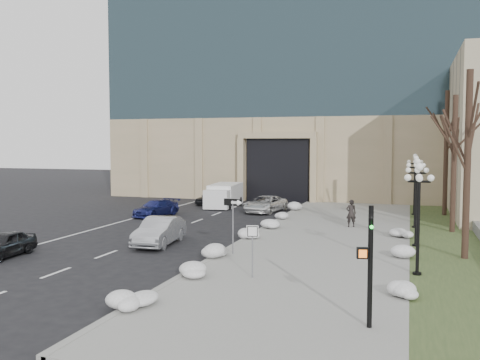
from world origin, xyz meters
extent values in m
plane|color=black|center=(0.00, 0.00, 0.00)|extent=(160.00, 160.00, 0.00)
cube|color=gray|center=(3.50, 14.00, 0.06)|extent=(9.00, 40.00, 0.12)
cube|color=gray|center=(-1.00, 14.00, 0.07)|extent=(0.30, 40.00, 0.14)
cube|color=#344623|center=(10.00, 14.00, 0.05)|extent=(4.00, 40.00, 0.10)
cube|color=tan|center=(-2.00, 42.00, 4.00)|extent=(40.00, 20.00, 8.00)
cube|color=black|center=(-4.00, 33.00, 3.00)|extent=(6.00, 2.50, 6.00)
cube|color=tan|center=(-4.00, 31.60, 6.30)|extent=(7.50, 0.60, 0.60)
cube|color=tan|center=(-7.50, 31.60, 3.00)|extent=(0.60, 0.60, 6.00)
cube|color=tan|center=(-0.50, 31.60, 3.00)|extent=(0.60, 0.60, 6.00)
imported|color=black|center=(-10.93, 3.93, 0.63)|extent=(1.68, 3.80, 1.27)
imported|color=#A5A8AD|center=(-5.06, 9.08, 0.76)|extent=(2.03, 4.73, 1.52)
imported|color=navy|center=(-10.45, 19.40, 0.62)|extent=(2.59, 4.55, 1.24)
imported|color=silver|center=(-3.09, 24.20, 0.66)|extent=(2.95, 5.06, 1.32)
imported|color=#2C2D31|center=(-9.25, 28.00, 0.61)|extent=(2.23, 3.83, 1.22)
imported|color=black|center=(4.34, 17.88, 1.01)|extent=(0.75, 0.59, 1.79)
cube|color=silver|center=(-7.64, 27.46, 0.98)|extent=(2.60, 5.06, 1.95)
cube|color=silver|center=(-7.37, 24.54, 0.88)|extent=(2.19, 1.75, 1.56)
cylinder|color=black|center=(-8.36, 24.64, 0.34)|extent=(0.31, 0.70, 0.68)
cylinder|color=black|center=(-6.41, 24.83, 0.34)|extent=(0.31, 0.70, 0.68)
cylinder|color=black|center=(-8.75, 28.82, 0.34)|extent=(0.31, 0.70, 0.68)
cylinder|color=black|center=(-6.81, 29.01, 0.34)|extent=(0.31, 0.70, 0.68)
cylinder|color=slate|center=(-0.32, 7.56, 1.39)|extent=(0.06, 0.06, 2.78)
cube|color=black|center=(-0.32, 7.56, 2.67)|extent=(1.00, 0.26, 0.34)
cube|color=white|center=(-0.17, 7.50, 2.67)|extent=(0.47, 0.11, 0.13)
cone|color=white|center=(0.09, 7.44, 2.67)|extent=(0.29, 0.32, 0.28)
cylinder|color=slate|center=(1.91, 3.37, 1.11)|extent=(0.06, 0.06, 2.22)
cube|color=white|center=(1.91, 3.37, 2.02)|extent=(0.48, 0.16, 0.48)
cube|color=black|center=(1.92, 3.34, 2.02)|extent=(0.41, 0.12, 0.42)
cube|color=white|center=(1.92, 3.34, 2.02)|extent=(0.35, 0.10, 0.36)
cylinder|color=black|center=(6.87, -1.21, 1.88)|extent=(0.15, 0.15, 3.76)
cylinder|color=black|center=(6.87, -1.21, 0.05)|extent=(0.47, 0.47, 0.09)
imported|color=black|center=(6.87, -1.21, 3.10)|extent=(0.33, 0.86, 0.17)
sphere|color=#19E533|center=(6.90, -1.35, 3.15)|extent=(0.11, 0.11, 0.11)
cube|color=black|center=(6.64, -1.26, 2.35)|extent=(0.36, 0.26, 0.33)
cube|color=orange|center=(6.66, -1.36, 2.35)|extent=(0.23, 0.07, 0.24)
ellipsoid|color=white|center=(-0.77, -1.68, 0.30)|extent=(1.10, 1.60, 0.36)
ellipsoid|color=white|center=(-0.55, 2.83, 0.30)|extent=(1.10, 1.60, 0.36)
ellipsoid|color=white|center=(-0.84, 6.70, 0.30)|extent=(1.10, 1.60, 0.36)
ellipsoid|color=white|center=(-0.75, 11.48, 0.30)|extent=(1.10, 1.60, 0.36)
ellipsoid|color=white|center=(-0.68, 16.01, 0.30)|extent=(1.10, 1.60, 0.36)
ellipsoid|color=white|center=(-0.68, 20.20, 0.30)|extent=(1.10, 1.60, 0.36)
ellipsoid|color=white|center=(-0.72, 24.99, 0.30)|extent=(1.10, 1.60, 0.36)
ellipsoid|color=white|center=(7.77, 2.60, 0.30)|extent=(1.10, 1.60, 0.36)
ellipsoid|color=white|center=(7.87, 9.36, 0.30)|extent=(1.10, 1.60, 0.36)
ellipsoid|color=white|center=(7.66, 14.87, 0.30)|extent=(1.10, 1.60, 0.36)
cylinder|color=black|center=(8.30, 6.00, 0.10)|extent=(0.36, 0.36, 0.20)
cylinder|color=black|center=(8.30, 6.00, 2.00)|extent=(0.14, 0.14, 4.00)
cylinder|color=black|center=(8.30, 6.00, 4.00)|extent=(0.10, 0.90, 0.10)
cylinder|color=black|center=(8.30, 6.00, 4.00)|extent=(0.90, 0.10, 0.10)
sphere|color=silver|center=(8.30, 6.00, 4.60)|extent=(0.32, 0.32, 0.32)
sphere|color=silver|center=(8.75, 6.00, 4.15)|extent=(0.28, 0.28, 0.28)
sphere|color=silver|center=(7.85, 6.00, 4.15)|extent=(0.28, 0.28, 0.28)
sphere|color=silver|center=(8.30, 6.45, 4.15)|extent=(0.28, 0.28, 0.28)
sphere|color=silver|center=(8.30, 5.55, 4.15)|extent=(0.28, 0.28, 0.28)
cylinder|color=black|center=(8.30, 12.50, 0.10)|extent=(0.36, 0.36, 0.20)
cylinder|color=black|center=(8.30, 12.50, 2.00)|extent=(0.14, 0.14, 4.00)
cylinder|color=black|center=(8.30, 12.50, 4.00)|extent=(0.10, 0.90, 0.10)
cylinder|color=black|center=(8.30, 12.50, 4.00)|extent=(0.90, 0.10, 0.10)
sphere|color=silver|center=(8.30, 12.50, 4.60)|extent=(0.32, 0.32, 0.32)
sphere|color=silver|center=(8.75, 12.50, 4.15)|extent=(0.28, 0.28, 0.28)
sphere|color=silver|center=(7.85, 12.50, 4.15)|extent=(0.28, 0.28, 0.28)
sphere|color=silver|center=(8.30, 12.95, 4.15)|extent=(0.28, 0.28, 0.28)
sphere|color=silver|center=(8.30, 12.05, 4.15)|extent=(0.28, 0.28, 0.28)
cylinder|color=black|center=(8.30, 19.00, 0.10)|extent=(0.36, 0.36, 0.20)
cylinder|color=black|center=(8.30, 19.00, 2.00)|extent=(0.14, 0.14, 4.00)
cylinder|color=black|center=(8.30, 19.00, 4.00)|extent=(0.10, 0.90, 0.10)
cylinder|color=black|center=(8.30, 19.00, 4.00)|extent=(0.90, 0.10, 0.10)
sphere|color=silver|center=(8.30, 19.00, 4.60)|extent=(0.32, 0.32, 0.32)
sphere|color=silver|center=(8.75, 19.00, 4.15)|extent=(0.28, 0.28, 0.28)
sphere|color=silver|center=(7.85, 19.00, 4.15)|extent=(0.28, 0.28, 0.28)
sphere|color=silver|center=(8.30, 19.45, 4.15)|extent=(0.28, 0.28, 0.28)
sphere|color=silver|center=(8.30, 18.55, 4.15)|extent=(0.28, 0.28, 0.28)
cylinder|color=black|center=(8.30, 25.50, 0.10)|extent=(0.36, 0.36, 0.20)
cylinder|color=black|center=(8.30, 25.50, 2.00)|extent=(0.14, 0.14, 4.00)
cylinder|color=black|center=(8.30, 25.50, 4.00)|extent=(0.10, 0.90, 0.10)
cylinder|color=black|center=(8.30, 25.50, 4.00)|extent=(0.90, 0.10, 0.10)
sphere|color=silver|center=(8.30, 25.50, 4.60)|extent=(0.32, 0.32, 0.32)
sphere|color=silver|center=(8.75, 25.50, 4.15)|extent=(0.28, 0.28, 0.28)
sphere|color=silver|center=(7.85, 25.50, 4.15)|extent=(0.28, 0.28, 0.28)
sphere|color=silver|center=(8.30, 25.95, 4.15)|extent=(0.28, 0.28, 0.28)
sphere|color=silver|center=(8.30, 25.05, 4.15)|extent=(0.28, 0.28, 0.28)
cylinder|color=black|center=(10.50, 10.00, 4.50)|extent=(0.32, 0.32, 9.00)
cylinder|color=black|center=(10.50, 18.00, 4.25)|extent=(0.32, 0.32, 8.50)
cylinder|color=black|center=(10.50, 26.00, 4.75)|extent=(0.32, 0.32, 9.50)
camera|label=1|loc=(7.92, -17.16, 5.60)|focal=40.00mm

